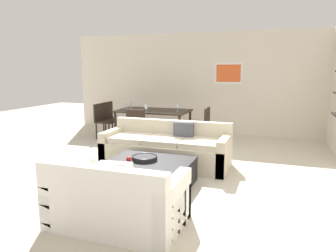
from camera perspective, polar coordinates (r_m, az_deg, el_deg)
The scene contains 16 objects.
ground_plane at distance 5.61m, azimuth -1.17°, elevation -7.88°, with size 18.00×18.00×0.00m, color beige.
back_wall_unit at distance 8.68m, azimuth 8.93°, elevation 7.49°, with size 8.40×0.09×2.70m.
sofa_beige at distance 5.84m, azimuth -0.27°, elevation -4.16°, with size 2.28×0.90×0.78m.
loveseat_white at distance 3.69m, azimuth -9.05°, elevation -12.98°, with size 1.44×0.90×0.78m.
coffee_table at distance 4.83m, azimuth -3.51°, elevation -8.52°, with size 1.25×1.02×0.38m.
decorative_bowl at distance 4.84m, azimuth -4.20°, elevation -5.69°, with size 0.39×0.39×0.07m.
apple_on_coffee_table at distance 4.78m, azimuth -7.03°, elevation -5.90°, with size 0.08×0.08×0.08m, color red.
dining_table at distance 7.83m, azimuth -2.64°, elevation 2.40°, with size 1.74×1.01×0.75m.
dining_chair_right_near at distance 7.26m, azimuth 6.11°, elevation 0.32°, with size 0.44×0.44×0.88m.
dining_chair_foot at distance 7.03m, azimuth -5.40°, elevation 0.01°, with size 0.44×0.44×0.88m.
dining_chair_left_far at distance 8.61m, azimuth -9.99°, elevation 1.76°, with size 0.44×0.44×0.88m.
dining_chair_left_near at distance 8.21m, azimuth -11.54°, elevation 1.32°, with size 0.44×0.44×0.88m.
wine_glass_left_far at distance 8.18m, azimuth -6.60°, elevation 3.93°, with size 0.07×0.07×0.16m.
wine_glass_right_near at distance 7.47m, azimuth 1.67°, elevation 3.53°, with size 0.06×0.06×0.18m.
wine_glass_foot at distance 7.39m, azimuth -3.94°, elevation 3.39°, with size 0.06×0.06×0.17m.
wine_glass_left_near at distance 7.96m, azimuth -7.38°, elevation 3.76°, with size 0.07×0.07×0.16m.
Camera 1 is at (1.87, -5.00, 1.73)m, focal length 34.09 mm.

